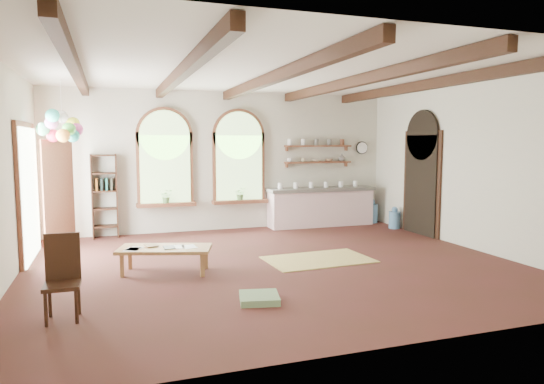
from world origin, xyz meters
name	(u,v)px	position (x,y,z in m)	size (l,w,h in m)	color
floor	(274,264)	(0.00, 0.00, 0.00)	(8.00, 8.00, 0.00)	#4F2420
ceiling_beams	(274,77)	(0.00, 0.00, 3.10)	(6.20, 6.80, 0.18)	#371A11
window_left	(165,161)	(-1.40, 3.43, 1.63)	(1.30, 0.28, 2.20)	brown
window_right	(239,160)	(0.30, 3.43, 1.63)	(1.30, 0.28, 2.20)	brown
left_doorway	(28,194)	(-3.95, 1.80, 1.15)	(0.10, 1.90, 2.50)	brown
right_doorway	(421,185)	(3.95, 1.50, 1.10)	(0.10, 1.30, 2.40)	black
kitchen_counter	(321,206)	(2.30, 3.20, 0.48)	(2.68, 0.62, 0.94)	#F6D1D1
wall_shelf_lower	(318,162)	(2.30, 3.38, 1.55)	(1.70, 0.24, 0.04)	brown
wall_shelf_upper	(318,146)	(2.30, 3.38, 1.95)	(1.70, 0.24, 0.04)	brown
wall_clock	(362,148)	(3.55, 3.45, 1.90)	(0.32, 0.32, 0.04)	black
bookshelf	(105,196)	(-2.70, 3.32, 0.90)	(0.53, 0.32, 1.80)	#371A11
coffee_table	(165,250)	(-1.80, 0.07, 0.36)	(1.56, 1.05, 0.41)	#A47B4B
side_chair	(63,296)	(-3.15, -1.62, 0.29)	(0.41, 0.41, 0.99)	#371A11
floor_mat	(318,259)	(0.83, 0.04, 0.01)	(1.81, 1.12, 0.02)	#D3BD69
floor_cushion	(259,298)	(-0.80, -1.73, 0.04)	(0.50, 0.50, 0.09)	gray
water_jug_a	(371,212)	(3.72, 3.20, 0.27)	(0.32, 0.32, 0.61)	#568CBA
water_jug_b	(395,219)	(3.82, 2.30, 0.22)	(0.27, 0.27, 0.52)	#568CBA
balloon_cluster	(62,127)	(-3.40, 2.30, 2.33)	(0.82, 0.89, 1.15)	white
table_book	(146,246)	(-2.09, 0.19, 0.42)	(0.18, 0.26, 0.02)	olive
tablet	(169,247)	(-1.74, 0.00, 0.41)	(0.17, 0.25, 0.01)	black
potted_plant_left	(166,196)	(-1.40, 3.32, 0.85)	(0.27, 0.23, 0.30)	#598C4C
potted_plant_right	(240,194)	(0.30, 3.32, 0.85)	(0.27, 0.23, 0.30)	#598C4C
shelf_cup_a	(290,160)	(1.55, 3.38, 1.62)	(0.12, 0.10, 0.10)	white
shelf_cup_b	(303,160)	(1.90, 3.38, 1.62)	(0.10, 0.10, 0.09)	beige
shelf_bowl_a	(316,160)	(2.25, 3.38, 1.60)	(0.22, 0.22, 0.05)	beige
shelf_bowl_b	(329,160)	(2.60, 3.38, 1.60)	(0.20, 0.20, 0.06)	#8C664C
shelf_vase	(342,157)	(2.95, 3.38, 1.67)	(0.18, 0.18, 0.19)	slate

